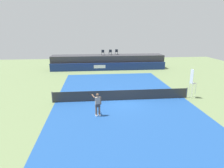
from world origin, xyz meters
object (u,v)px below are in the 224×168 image
at_px(spectator_chair_left, 110,52).
at_px(spectator_chair_center, 116,52).
at_px(spectator_chair_far_left, 103,52).
at_px(tennis_player, 97,104).
at_px(net_post_far, 187,93).
at_px(tennis_ball, 134,94).
at_px(umpire_chair, 192,82).
at_px(net_post_near, 52,97).

distance_m(spectator_chair_left, spectator_chair_center, 1.09).
relative_size(spectator_chair_far_left, tennis_player, 0.50).
bearing_deg(net_post_far, tennis_ball, 160.66).
bearing_deg(tennis_player, umpire_chair, 19.59).
relative_size(spectator_chair_far_left, spectator_chair_center, 1.00).
xyz_separation_m(spectator_chair_left, spectator_chair_center, (1.04, 0.32, 0.00)).
height_order(umpire_chair, net_post_near, umpire_chair).
xyz_separation_m(tennis_player, tennis_ball, (3.79, 4.85, -0.92)).
bearing_deg(spectator_chair_center, spectator_chair_left, -162.97).
xyz_separation_m(spectator_chair_left, net_post_near, (-6.58, -15.18, -2.19)).
bearing_deg(spectator_chair_far_left, tennis_ball, -80.18).
bearing_deg(spectator_chair_far_left, spectator_chair_left, 9.68).
xyz_separation_m(net_post_near, net_post_far, (12.40, 0.00, 0.00)).
relative_size(spectator_chair_far_left, tennis_ball, 13.06).
bearing_deg(net_post_near, spectator_chair_far_left, 70.24).
relative_size(umpire_chair, tennis_player, 1.56).
height_order(spectator_chair_far_left, tennis_player, spectator_chair_far_left).
distance_m(spectator_chair_far_left, net_post_far, 16.68).
bearing_deg(umpire_chair, spectator_chair_left, 112.32).
bearing_deg(spectator_chair_center, umpire_chair, -71.50).
relative_size(spectator_chair_left, net_post_far, 0.89).
relative_size(spectator_chair_left, spectator_chair_center, 1.00).
height_order(spectator_chair_far_left, spectator_chair_left, same).
relative_size(umpire_chair, net_post_near, 2.76).
distance_m(spectator_chair_far_left, spectator_chair_center, 2.31).
xyz_separation_m(spectator_chair_center, tennis_player, (-3.73, -18.69, -1.73)).
distance_m(net_post_near, net_post_far, 12.40).
height_order(tennis_player, tennis_ball, tennis_player).
xyz_separation_m(net_post_near, tennis_ball, (7.68, 1.66, -0.46)).
bearing_deg(net_post_near, spectator_chair_center, 63.79).
xyz_separation_m(spectator_chair_far_left, net_post_far, (7.02, -14.97, -2.19)).
distance_m(umpire_chair, tennis_player, 9.49).
bearing_deg(tennis_ball, spectator_chair_far_left, 99.82).
xyz_separation_m(spectator_chair_left, umpire_chair, (6.24, -15.19, -1.11)).
relative_size(net_post_near, net_post_far, 1.00).
distance_m(spectator_chair_center, tennis_ball, 14.10).
height_order(umpire_chair, net_post_far, umpire_chair).
distance_m(umpire_chair, net_post_far, 1.17).
bearing_deg(spectator_chair_left, net_post_far, -69.03).
relative_size(spectator_chair_left, umpire_chair, 0.32).
height_order(umpire_chair, tennis_ball, umpire_chair).
bearing_deg(spectator_chair_far_left, tennis_player, -94.67).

